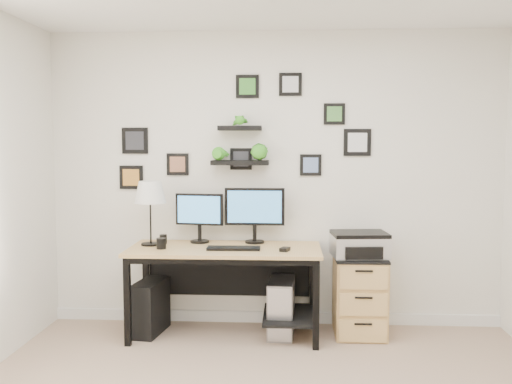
# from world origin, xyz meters

# --- Properties ---
(room) EXTENTS (4.00, 4.00, 4.00)m
(room) POSITION_xyz_m (0.00, 1.98, 0.05)
(room) COLOR tan
(room) RESTS_ON ground
(desk) EXTENTS (1.60, 0.70, 0.75)m
(desk) POSITION_xyz_m (-0.37, 1.67, 0.63)
(desk) COLOR tan
(desk) RESTS_ON ground
(monitor_left) EXTENTS (0.42, 0.18, 0.43)m
(monitor_left) POSITION_xyz_m (-0.65, 1.85, 1.00)
(monitor_left) COLOR black
(monitor_left) RESTS_ON desk
(monitor_right) EXTENTS (0.52, 0.17, 0.48)m
(monitor_right) POSITION_xyz_m (-0.17, 1.85, 1.04)
(monitor_right) COLOR black
(monitor_right) RESTS_ON desk
(keyboard) EXTENTS (0.44, 0.15, 0.02)m
(keyboard) POSITION_xyz_m (-0.32, 1.54, 0.76)
(keyboard) COLOR black
(keyboard) RESTS_ON desk
(mouse) EXTENTS (0.09, 0.11, 0.03)m
(mouse) POSITION_xyz_m (0.10, 1.50, 0.76)
(mouse) COLOR black
(mouse) RESTS_ON desk
(table_lamp) EXTENTS (0.27, 0.27, 0.55)m
(table_lamp) POSITION_xyz_m (-1.05, 1.71, 1.19)
(table_lamp) COLOR black
(table_lamp) RESTS_ON desk
(mug) EXTENTS (0.08, 0.08, 0.09)m
(mug) POSITION_xyz_m (-0.92, 1.54, 0.79)
(mug) COLOR black
(mug) RESTS_ON desk
(pen_cup) EXTENTS (0.06, 0.06, 0.08)m
(pen_cup) POSITION_xyz_m (-0.96, 1.77, 0.79)
(pen_cup) COLOR black
(pen_cup) RESTS_ON desk
(pc_tower_black) EXTENTS (0.26, 0.47, 0.45)m
(pc_tower_black) POSITION_xyz_m (-1.05, 1.65, 0.22)
(pc_tower_black) COLOR black
(pc_tower_black) RESTS_ON ground
(pc_tower_grey) EXTENTS (0.23, 0.48, 0.47)m
(pc_tower_grey) POSITION_xyz_m (0.07, 1.68, 0.23)
(pc_tower_grey) COLOR gray
(pc_tower_grey) RESTS_ON ground
(file_cabinet) EXTENTS (0.43, 0.53, 0.67)m
(file_cabinet) POSITION_xyz_m (0.73, 1.72, 0.34)
(file_cabinet) COLOR tan
(file_cabinet) RESTS_ON ground
(printer) EXTENTS (0.48, 0.40, 0.20)m
(printer) POSITION_xyz_m (0.72, 1.71, 0.77)
(printer) COLOR silver
(printer) RESTS_ON file_cabinet
(wall_decor) EXTENTS (2.24, 0.18, 1.02)m
(wall_decor) POSITION_xyz_m (-0.28, 1.93, 1.65)
(wall_decor) COLOR black
(wall_decor) RESTS_ON ground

